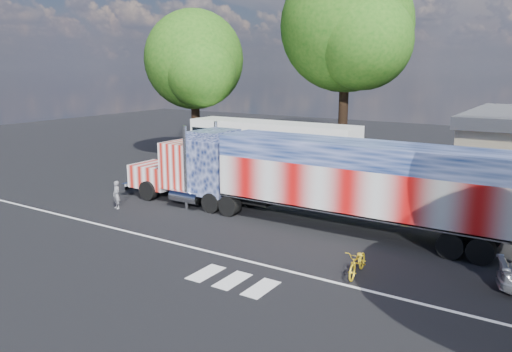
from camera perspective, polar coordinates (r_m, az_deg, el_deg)
The scene contains 8 objects.
ground at distance 23.95m, azimuth -3.89°, elevation -5.74°, with size 100.00×100.00×0.00m, color black.
lane_markings at distance 20.16m, azimuth -6.38°, elevation -9.32°, with size 30.00×2.67×0.01m.
semi_truck at distance 24.00m, azimuth 5.82°, elevation -0.06°, with size 20.91×3.30×4.46m.
coach_bus at distance 35.31m, azimuth 1.80°, elevation 3.32°, with size 12.59×2.93×3.66m.
woman at distance 27.65m, azimuth -15.66°, elevation -2.09°, with size 0.55×0.36×1.51m, color slate.
bicycle at distance 18.72m, azimuth 11.55°, elevation -9.62°, with size 0.66×1.90×1.00m, color gold.
tree_nw_a at distance 41.76m, azimuth -6.99°, elevation 12.99°, with size 8.42×8.02×12.04m.
tree_n_mid at distance 38.01m, azimuth 10.49°, elevation 16.46°, with size 10.01×9.54×15.12m.
Camera 1 is at (13.61, -18.26, 7.41)m, focal length 35.00 mm.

